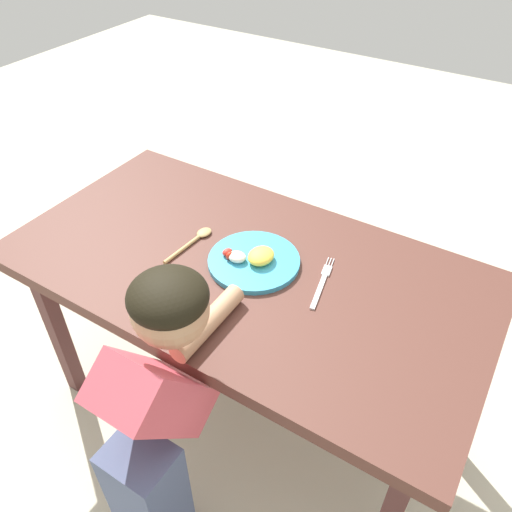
{
  "coord_description": "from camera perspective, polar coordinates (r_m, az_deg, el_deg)",
  "views": [
    {
      "loc": [
        0.63,
        -0.95,
        1.73
      ],
      "look_at": [
        0.02,
        0.03,
        0.75
      ],
      "focal_mm": 35.35,
      "sensor_mm": 36.0,
      "label": 1
    }
  ],
  "objects": [
    {
      "name": "plate",
      "position": [
        1.51,
        -0.26,
        -0.46
      ],
      "size": [
        0.28,
        0.28,
        0.05
      ],
      "color": "#3598C1",
      "rests_on": "dining_table"
    },
    {
      "name": "fork",
      "position": [
        1.46,
        7.48,
        -3.03
      ],
      "size": [
        0.06,
        0.23,
        0.01
      ],
      "rotation": [
        0.0,
        0.0,
        1.78
      ],
      "color": "silver",
      "rests_on": "dining_table"
    },
    {
      "name": "spoon",
      "position": [
        1.61,
        -6.92,
        1.87
      ],
      "size": [
        0.04,
        0.21,
        0.01
      ],
      "rotation": [
        0.0,
        0.0,
        1.5
      ],
      "color": "tan",
      "rests_on": "dining_table"
    },
    {
      "name": "ground_plane",
      "position": [
        2.07,
        -0.99,
        -16.27
      ],
      "size": [
        8.0,
        8.0,
        0.0
      ],
      "primitive_type": "plane",
      "color": "beige"
    },
    {
      "name": "dining_table",
      "position": [
        1.56,
        -1.26,
        -2.8
      ],
      "size": [
        1.46,
        0.78,
        0.73
      ],
      "color": "#532F26",
      "rests_on": "ground_plane"
    },
    {
      "name": "person",
      "position": [
        1.36,
        -10.96,
        -18.54
      ],
      "size": [
        0.18,
        0.51,
        1.01
      ],
      "color": "#465172",
      "rests_on": "ground_plane"
    }
  ]
}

